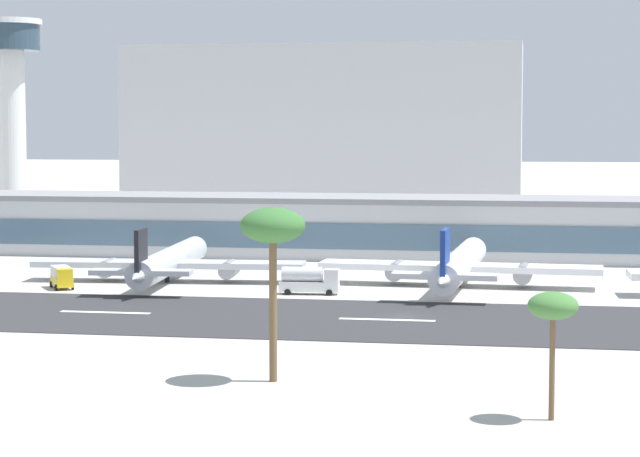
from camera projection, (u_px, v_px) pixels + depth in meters
ground_plane at (404, 317)px, 157.43m from camera, size 1400.00×1400.00×0.00m
runway_strip at (401, 320)px, 154.31m from camera, size 800.00×32.95×0.08m
runway_centreline_dash_3 at (105, 312)px, 160.69m from camera, size 12.00×1.20×0.01m
runway_centreline_dash_4 at (387, 320)px, 154.59m from camera, size 12.00×1.20×0.01m
terminal_building at (340, 226)px, 230.45m from camera, size 163.91×20.47×11.17m
control_tower at (11, 97)px, 274.29m from camera, size 14.10×14.10×47.37m
distant_hotel_block at (322, 133)px, 321.05m from camera, size 101.34×24.02×44.67m
airliner_black_tail_gate_1 at (167, 263)px, 191.95m from camera, size 42.56×46.27×9.66m
airliner_navy_tail_gate_2 at (459, 265)px, 186.47m from camera, size 42.50×48.60×10.14m
service_fuel_truck_0 at (310, 280)px, 178.35m from camera, size 8.65×3.32×3.95m
service_box_truck_1 at (62, 277)px, 184.73m from camera, size 5.21×6.36×3.25m
palm_tree_1 at (553, 309)px, 101.36m from camera, size 4.13×4.13×10.59m
palm_tree_3 at (273, 230)px, 116.41m from camera, size 6.10×6.10×16.46m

